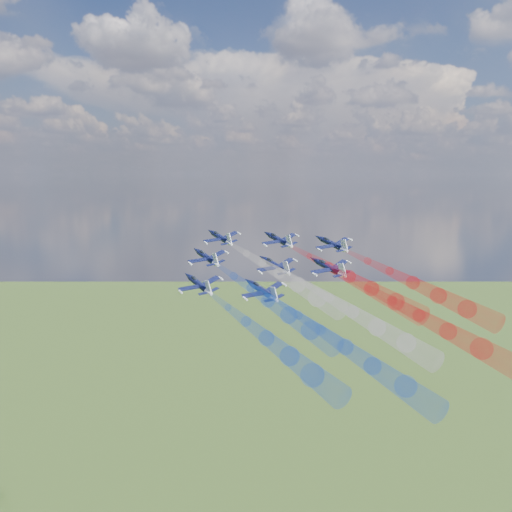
% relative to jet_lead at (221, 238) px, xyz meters
% --- Properties ---
extents(jet_lead, '(17.32, 17.07, 8.43)m').
position_rel_jet_lead_xyz_m(jet_lead, '(0.00, 0.00, 0.00)').
color(jet_lead, black).
extents(trail_lead, '(36.35, 30.25, 14.37)m').
position_rel_jet_lead_xyz_m(trail_lead, '(21.26, -16.33, -5.87)').
color(trail_lead, white).
extents(jet_inner_left, '(17.32, 17.07, 8.43)m').
position_rel_jet_lead_xyz_m(jet_inner_left, '(1.38, -12.71, -3.54)').
color(jet_inner_left, black).
extents(trail_inner_left, '(36.35, 30.25, 14.37)m').
position_rel_jet_lead_xyz_m(trail_inner_left, '(22.64, -29.04, -9.41)').
color(trail_inner_left, blue).
extents(jet_inner_right, '(17.32, 17.07, 8.43)m').
position_rel_jet_lead_xyz_m(jet_inner_right, '(16.01, 1.53, -0.16)').
color(jet_inner_right, black).
extents(trail_inner_right, '(36.35, 30.25, 14.37)m').
position_rel_jet_lead_xyz_m(trail_inner_right, '(37.27, -14.79, -6.03)').
color(trail_inner_right, red).
extents(jet_outer_left, '(17.32, 17.07, 8.43)m').
position_rel_jet_lead_xyz_m(jet_outer_left, '(4.88, -25.26, -7.78)').
color(jet_outer_left, black).
extents(trail_outer_left, '(36.35, 30.25, 14.37)m').
position_rel_jet_lead_xyz_m(trail_outer_left, '(26.14, -41.59, -13.65)').
color(trail_outer_left, blue).
extents(jet_center_third, '(17.32, 17.07, 8.43)m').
position_rel_jet_lead_xyz_m(jet_center_third, '(18.92, -11.49, -4.89)').
color(jet_center_third, black).
extents(trail_center_third, '(36.35, 30.25, 14.37)m').
position_rel_jet_lead_xyz_m(trail_center_third, '(40.18, -27.82, -10.76)').
color(trail_center_third, white).
extents(jet_outer_right, '(17.32, 17.07, 8.43)m').
position_rel_jet_lead_xyz_m(jet_outer_right, '(29.97, 3.31, -0.95)').
color(jet_outer_right, black).
extents(trail_outer_right, '(36.35, 30.25, 14.37)m').
position_rel_jet_lead_xyz_m(trail_outer_right, '(51.23, -13.02, -6.82)').
color(trail_outer_right, red).
extents(jet_rear_left, '(17.32, 17.07, 8.43)m').
position_rel_jet_lead_xyz_m(jet_rear_left, '(19.74, -24.34, -8.43)').
color(jet_rear_left, black).
extents(trail_rear_left, '(36.35, 30.25, 14.37)m').
position_rel_jet_lead_xyz_m(trail_rear_left, '(41.00, -40.67, -14.30)').
color(trail_rear_left, blue).
extents(jet_rear_right, '(17.32, 17.07, 8.43)m').
position_rel_jet_lead_xyz_m(jet_rear_right, '(32.02, -11.30, -4.70)').
color(jet_rear_right, black).
extents(trail_rear_right, '(36.35, 30.25, 14.37)m').
position_rel_jet_lead_xyz_m(trail_rear_right, '(53.28, -27.62, -10.57)').
color(trail_rear_right, red).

